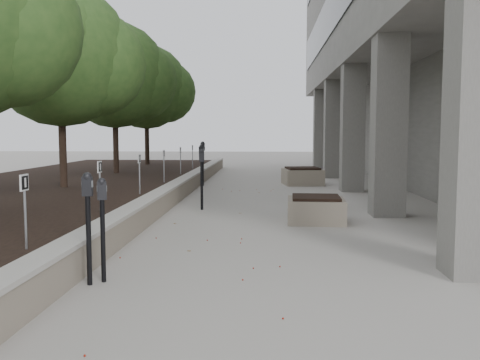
% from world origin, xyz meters
% --- Properties ---
extents(ground, '(90.00, 90.00, 0.00)m').
position_xyz_m(ground, '(0.00, 0.00, 0.00)').
color(ground, '#A19D94').
rests_on(ground, ground).
extents(retaining_wall, '(0.39, 26.00, 0.50)m').
position_xyz_m(retaining_wall, '(-1.82, 9.00, 0.25)').
color(retaining_wall, gray).
rests_on(retaining_wall, ground).
extents(planting_bed, '(7.00, 26.00, 0.40)m').
position_xyz_m(planting_bed, '(-5.50, 9.00, 0.20)').
color(planting_bed, black).
rests_on(planting_bed, ground).
extents(crabapple_tree_3, '(4.60, 4.00, 5.44)m').
position_xyz_m(crabapple_tree_3, '(-4.80, 8.00, 3.12)').
color(crabapple_tree_3, '#2B4F1E').
rests_on(crabapple_tree_3, planting_bed).
extents(crabapple_tree_4, '(4.60, 4.00, 5.44)m').
position_xyz_m(crabapple_tree_4, '(-4.80, 13.00, 3.12)').
color(crabapple_tree_4, '#2B4F1E').
rests_on(crabapple_tree_4, planting_bed).
extents(crabapple_tree_5, '(4.60, 4.00, 5.44)m').
position_xyz_m(crabapple_tree_5, '(-4.80, 18.00, 3.12)').
color(crabapple_tree_5, '#2B4F1E').
rests_on(crabapple_tree_5, planting_bed).
extents(parking_sign_2, '(0.04, 0.22, 0.96)m').
position_xyz_m(parking_sign_2, '(-2.35, 0.50, 0.88)').
color(parking_sign_2, black).
rests_on(parking_sign_2, planting_bed).
extents(parking_sign_3, '(0.04, 0.22, 0.96)m').
position_xyz_m(parking_sign_3, '(-2.35, 3.50, 0.88)').
color(parking_sign_3, black).
rests_on(parking_sign_3, planting_bed).
extents(parking_sign_4, '(0.04, 0.22, 0.96)m').
position_xyz_m(parking_sign_4, '(-2.35, 6.50, 0.88)').
color(parking_sign_4, black).
rests_on(parking_sign_4, planting_bed).
extents(parking_sign_5, '(0.04, 0.22, 0.96)m').
position_xyz_m(parking_sign_5, '(-2.35, 9.50, 0.88)').
color(parking_sign_5, black).
rests_on(parking_sign_5, planting_bed).
extents(parking_sign_6, '(0.04, 0.22, 0.96)m').
position_xyz_m(parking_sign_6, '(-2.35, 12.50, 0.88)').
color(parking_sign_6, black).
rests_on(parking_sign_6, planting_bed).
extents(parking_sign_7, '(0.04, 0.22, 0.96)m').
position_xyz_m(parking_sign_7, '(-2.35, 15.50, 0.88)').
color(parking_sign_7, black).
rests_on(parking_sign_7, planting_bed).
extents(parking_sign_8, '(0.04, 0.22, 0.96)m').
position_xyz_m(parking_sign_8, '(-2.35, 18.50, 0.88)').
color(parking_sign_8, black).
rests_on(parking_sign_8, planting_bed).
extents(parking_meter_1, '(0.16, 0.13, 1.32)m').
position_xyz_m(parking_meter_1, '(-1.35, 0.46, 0.66)').
color(parking_meter_1, black).
rests_on(parking_meter_1, ground).
extents(parking_meter_2, '(0.15, 0.11, 1.40)m').
position_xyz_m(parking_meter_2, '(-1.48, 0.32, 0.70)').
color(parking_meter_2, black).
rests_on(parking_meter_2, ground).
extents(parking_meter_3, '(0.16, 0.12, 1.47)m').
position_xyz_m(parking_meter_3, '(-0.87, 6.69, 0.74)').
color(parking_meter_3, black).
rests_on(parking_meter_3, ground).
extents(parking_meter_4, '(0.17, 0.13, 1.54)m').
position_xyz_m(parking_meter_4, '(-1.11, 8.53, 0.77)').
color(parking_meter_4, black).
rests_on(parking_meter_4, ground).
extents(parking_meter_5, '(0.18, 0.16, 1.56)m').
position_xyz_m(parking_meter_5, '(-1.55, 12.41, 0.78)').
color(parking_meter_5, black).
rests_on(parking_meter_5, ground).
extents(planter_front, '(1.22, 1.22, 0.55)m').
position_xyz_m(planter_front, '(1.73, 5.08, 0.27)').
color(planter_front, gray).
rests_on(planter_front, ground).
extents(planter_back, '(1.50, 1.50, 0.62)m').
position_xyz_m(planter_back, '(1.97, 13.01, 0.31)').
color(planter_back, gray).
rests_on(planter_back, ground).
extents(berry_scatter, '(3.30, 14.10, 0.02)m').
position_xyz_m(berry_scatter, '(-0.10, 5.00, 0.01)').
color(berry_scatter, maroon).
rests_on(berry_scatter, ground).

